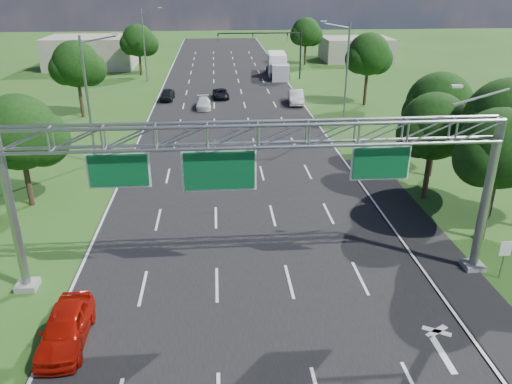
{
  "coord_description": "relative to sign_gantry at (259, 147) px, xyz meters",
  "views": [
    {
      "loc": [
        -1.55,
        -9.33,
        13.93
      ],
      "look_at": [
        0.37,
        14.39,
        3.68
      ],
      "focal_mm": 35.0,
      "sensor_mm": 36.0,
      "label": 1
    }
  ],
  "objects": [
    {
      "name": "building_left",
      "position": [
        -22.33,
        66.0,
        -4.39
      ],
      "size": [
        14.0,
        10.0,
        5.0
      ],
      "primitive_type": "cube",
      "color": "gray",
      "rests_on": "ground"
    },
    {
      "name": "car_queue_a",
      "position": [
        -3.36,
        35.85,
        -6.29
      ],
      "size": [
        1.81,
        4.18,
        1.2
      ],
      "primitive_type": "imported",
      "rotation": [
        0.0,
        0.0,
        0.03
      ],
      "color": "silver",
      "rests_on": "ground"
    },
    {
      "name": "regulatory_sign",
      "position": [
        12.07,
        -1.02,
        -5.38
      ],
      "size": [
        0.6,
        0.08,
        2.1
      ],
      "color": "gray",
      "rests_on": "ground"
    },
    {
      "name": "tree_verge_lb",
      "position": [
        -16.25,
        33.04,
        -1.48
      ],
      "size": [
        5.76,
        4.8,
        8.06
      ],
      "color": "#2D2116",
      "rests_on": "ground"
    },
    {
      "name": "tree_verge_lc",
      "position": [
        -13.25,
        58.04,
        -1.92
      ],
      "size": [
        5.76,
        4.8,
        7.62
      ],
      "color": "#2D2116",
      "rests_on": "ground"
    },
    {
      "name": "road_flare",
      "position": [
        9.87,
        2.0,
        -6.89
      ],
      "size": [
        3.0,
        30.0,
        0.02
      ],
      "primitive_type": "cube",
      "color": "black",
      "rests_on": "ground"
    },
    {
      "name": "tree_verge_la",
      "position": [
        -14.25,
        10.04,
        -2.13
      ],
      "size": [
        5.76,
        4.8,
        7.4
      ],
      "color": "#2D2116",
      "rests_on": "ground"
    },
    {
      "name": "red_coupe",
      "position": [
        -8.33,
        -4.24,
        -6.14
      ],
      "size": [
        1.87,
        4.44,
        1.5
      ],
      "primitive_type": "imported",
      "rotation": [
        0.0,
        0.0,
        0.02
      ],
      "color": "#B71408",
      "rests_on": "ground"
    },
    {
      "name": "car_queue_d",
      "position": [
        7.67,
        37.28,
        -6.1
      ],
      "size": [
        2.1,
        4.94,
        1.59
      ],
      "primitive_type": "imported",
      "rotation": [
        0.0,
        0.0,
        -0.09
      ],
      "color": "silver",
      "rests_on": "ground"
    },
    {
      "name": "car_queue_b",
      "position": [
        -1.27,
        40.94,
        -6.34
      ],
      "size": [
        2.15,
        4.12,
        1.11
      ],
      "primitive_type": "imported",
      "rotation": [
        0.0,
        0.0,
        0.08
      ],
      "color": "black",
      "rests_on": "ground"
    },
    {
      "name": "ground",
      "position": [
        -0.33,
        18.0,
        -6.89
      ],
      "size": [
        220.0,
        220.0,
        0.0
      ],
      "primitive_type": "plane",
      "color": "#295319",
      "rests_on": "ground"
    },
    {
      "name": "streetlight_r_mid",
      "position": [
        10.97,
        28.0,
        -1.31
      ],
      "size": [
        2.97,
        0.22,
        10.16
      ],
      "color": "gray",
      "rests_on": "ground"
    },
    {
      "name": "tree_verge_re",
      "position": [
        13.75,
        66.04,
        -1.7
      ],
      "size": [
        5.76,
        4.8,
        7.84
      ],
      "color": "#2D2116",
      "rests_on": "ground"
    },
    {
      "name": "road",
      "position": [
        -0.33,
        18.0,
        -6.89
      ],
      "size": [
        18.0,
        180.0,
        0.02
      ],
      "primitive_type": "cube",
      "color": "black",
      "rests_on": "ground"
    },
    {
      "name": "box_truck",
      "position": [
        7.57,
        55.16,
        -5.27
      ],
      "size": [
        2.96,
        9.06,
        3.39
      ],
      "rotation": [
        0.0,
        0.0,
        -0.06
      ],
      "color": "white",
      "rests_on": "ground"
    },
    {
      "name": "car_queue_c",
      "position": [
        -7.85,
        40.41,
        -6.23
      ],
      "size": [
        1.75,
        3.95,
        1.32
      ],
      "primitive_type": "imported",
      "rotation": [
        0.0,
        0.0,
        -0.05
      ],
      "color": "black",
      "rests_on": "ground"
    },
    {
      "name": "traffic_signal",
      "position": [
        7.15,
        53.0,
        -1.72
      ],
      "size": [
        12.21,
        0.24,
        7.0
      ],
      "color": "black",
      "rests_on": "ground"
    },
    {
      "name": "streetlight_l_far",
      "position": [
        -11.63,
        53.0,
        -1.31
      ],
      "size": [
        2.97,
        0.22,
        10.16
      ],
      "color": "gray",
      "rests_on": "ground"
    },
    {
      "name": "building_right",
      "position": [
        23.67,
        70.0,
        -4.89
      ],
      "size": [
        12.0,
        9.0,
        4.0
      ],
      "primitive_type": "cube",
      "color": "gray",
      "rests_on": "ground"
    },
    {
      "name": "tree_verge_rd",
      "position": [
        15.75,
        36.04,
        -1.26
      ],
      "size": [
        5.76,
        4.8,
        8.28
      ],
      "color": "#2D2116",
      "rests_on": "ground"
    },
    {
      "name": "sign_gantry",
      "position": [
        0.0,
        0.0,
        0.0
      ],
      "size": [
        23.5,
        1.0,
        9.56
      ],
      "color": "gray",
      "rests_on": "ground"
    },
    {
      "name": "streetlight_l_near",
      "position": [
        -11.63,
        18.0,
        -1.31
      ],
      "size": [
        2.97,
        0.22,
        10.16
      ],
      "color": "gray",
      "rests_on": "ground"
    },
    {
      "name": "tree_cluster_right",
      "position": [
        14.47,
        7.19,
        -1.58
      ],
      "size": [
        9.91,
        14.6,
        8.68
      ],
      "color": "#2D2116",
      "rests_on": "ground"
    }
  ]
}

